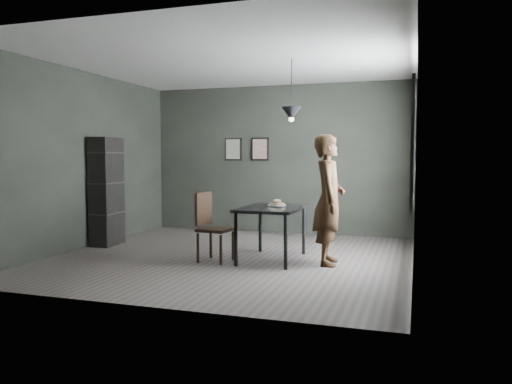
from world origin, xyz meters
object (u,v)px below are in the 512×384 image
(wood_chair, at_px, (210,222))
(pendant_lamp, at_px, (291,113))
(white_plate, at_px, (277,206))
(cafe_table, at_px, (272,212))
(woman, at_px, (329,200))
(shelf_unit, at_px, (106,192))

(wood_chair, bearing_deg, pendant_lamp, 29.03)
(white_plate, relative_size, wood_chair, 0.24)
(white_plate, relative_size, pendant_lamp, 0.27)
(white_plate, height_order, wood_chair, wood_chair)
(cafe_table, relative_size, wood_chair, 1.25)
(cafe_table, relative_size, pendant_lamp, 1.39)
(cafe_table, relative_size, white_plate, 5.22)
(white_plate, xyz_separation_m, pendant_lamp, (0.20, 0.02, 1.29))
(white_plate, relative_size, woman, 0.13)
(woman, distance_m, shelf_unit, 3.74)
(white_plate, xyz_separation_m, wood_chair, (-0.85, -0.42, -0.21))
(shelf_unit, height_order, pendant_lamp, pendant_lamp)
(white_plate, height_order, pendant_lamp, pendant_lamp)
(wood_chair, relative_size, shelf_unit, 0.54)
(woman, xyz_separation_m, wood_chair, (-1.60, -0.29, -0.33))
(cafe_table, xyz_separation_m, shelf_unit, (-2.92, 0.33, 0.21))
(pendant_lamp, bearing_deg, woman, -14.54)
(cafe_table, height_order, woman, woman)
(woman, relative_size, wood_chair, 1.83)
(white_plate, distance_m, woman, 0.78)
(shelf_unit, bearing_deg, woman, -9.48)
(cafe_table, distance_m, white_plate, 0.13)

